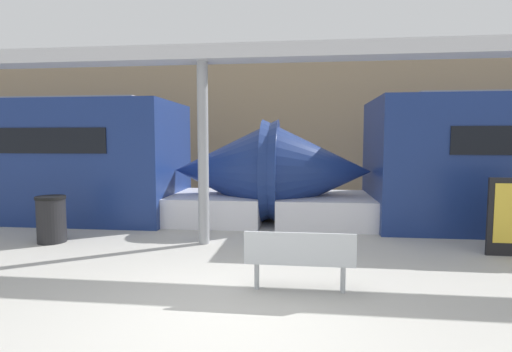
{
  "coord_description": "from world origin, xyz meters",
  "views": [
    {
      "loc": [
        0.95,
        -4.61,
        2.07
      ],
      "look_at": [
        0.06,
        3.08,
        1.4
      ],
      "focal_mm": 28.0,
      "sensor_mm": 36.0,
      "label": 1
    }
  ],
  "objects": [
    {
      "name": "ground_plane",
      "position": [
        0.0,
        0.0,
        0.0
      ],
      "size": [
        60.0,
        60.0,
        0.0
      ],
      "primitive_type": "plane",
      "color": "#B2AFA8"
    },
    {
      "name": "station_wall",
      "position": [
        0.0,
        10.5,
        2.5
      ],
      "size": [
        56.0,
        0.2,
        5.0
      ],
      "primitive_type": "cube",
      "color": "#9E8460",
      "rests_on": "ground_plane"
    },
    {
      "name": "bench_near",
      "position": [
        0.93,
        0.73,
        0.52
      ],
      "size": [
        1.49,
        0.45,
        0.87
      ],
      "rotation": [
        0.0,
        0.0,
        -0.01
      ],
      "color": "#ADB2B7",
      "rests_on": "ground_plane"
    },
    {
      "name": "trash_bin",
      "position": [
        -4.16,
        2.93,
        0.48
      ],
      "size": [
        0.59,
        0.59,
        0.96
      ],
      "color": "black",
      "rests_on": "ground_plane"
    },
    {
      "name": "support_column_near",
      "position": [
        -1.02,
        3.19,
        1.82
      ],
      "size": [
        0.22,
        0.22,
        3.63
      ],
      "primitive_type": "cylinder",
      "color": "gray",
      "rests_on": "ground_plane"
    },
    {
      "name": "canopy_beam",
      "position": [
        -1.02,
        3.19,
        3.77
      ],
      "size": [
        28.0,
        0.6,
        0.28
      ],
      "primitive_type": "cube",
      "color": "#B7B7BC",
      "rests_on": "support_column_near"
    }
  ]
}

